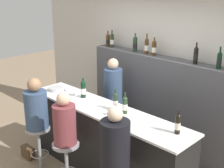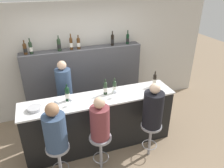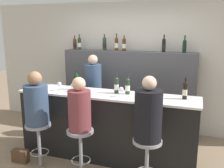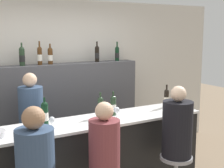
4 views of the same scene
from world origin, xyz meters
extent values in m
plane|color=#8C755B|center=(0.00, 0.00, 0.00)|extent=(16.00, 16.00, 0.00)
cube|color=beige|center=(0.00, 1.73, 1.30)|extent=(6.40, 0.05, 2.60)
cube|color=black|center=(0.00, 0.28, 0.52)|extent=(2.79, 0.55, 1.05)
cube|color=white|center=(0.00, 0.28, 1.06)|extent=(2.83, 0.59, 0.03)
cube|color=#4C4C51|center=(0.00, 1.51, 0.82)|extent=(2.65, 0.28, 1.63)
cylinder|color=black|center=(-0.55, 0.36, 1.19)|extent=(0.08, 0.08, 0.23)
cylinder|color=white|center=(-0.55, 0.36, 1.18)|extent=(0.08, 0.08, 0.09)
sphere|color=black|center=(-0.55, 0.36, 1.31)|extent=(0.08, 0.08, 0.08)
cylinder|color=black|center=(-0.55, 0.36, 1.36)|extent=(0.02, 0.02, 0.07)
cylinder|color=#233823|center=(0.14, 0.36, 1.19)|extent=(0.07, 0.07, 0.21)
cylinder|color=white|center=(0.14, 0.36, 1.17)|extent=(0.07, 0.07, 0.09)
sphere|color=#233823|center=(0.14, 0.36, 1.29)|extent=(0.07, 0.07, 0.07)
cylinder|color=#233823|center=(0.14, 0.36, 1.34)|extent=(0.02, 0.02, 0.08)
cylinder|color=#233823|center=(0.32, 0.36, 1.18)|extent=(0.07, 0.07, 0.21)
cylinder|color=white|center=(0.32, 0.36, 1.17)|extent=(0.07, 0.07, 0.08)
sphere|color=#233823|center=(0.32, 0.36, 1.29)|extent=(0.07, 0.07, 0.07)
cylinder|color=#233823|center=(0.32, 0.36, 1.34)|extent=(0.02, 0.02, 0.08)
cylinder|color=black|center=(1.17, 0.36, 1.19)|extent=(0.06, 0.06, 0.22)
cylinder|color=beige|center=(1.17, 0.36, 1.18)|extent=(0.07, 0.07, 0.09)
sphere|color=black|center=(1.17, 0.36, 1.30)|extent=(0.06, 0.06, 0.06)
cylinder|color=black|center=(1.17, 0.36, 1.35)|extent=(0.02, 0.02, 0.08)
cylinder|color=#4C2D14|center=(-1.16, 1.51, 1.73)|extent=(0.07, 0.07, 0.19)
cylinder|color=black|center=(-1.16, 1.51, 1.72)|extent=(0.08, 0.08, 0.08)
sphere|color=#4C2D14|center=(-1.16, 1.51, 1.82)|extent=(0.07, 0.07, 0.07)
cylinder|color=#4C2D14|center=(-1.16, 1.51, 1.88)|extent=(0.02, 0.02, 0.08)
cylinder|color=#233823|center=(-1.05, 1.51, 1.74)|extent=(0.07, 0.07, 0.21)
cylinder|color=white|center=(-1.05, 1.51, 1.73)|extent=(0.07, 0.07, 0.09)
sphere|color=#233823|center=(-1.05, 1.51, 1.85)|extent=(0.07, 0.07, 0.07)
cylinder|color=#233823|center=(-1.05, 1.51, 1.91)|extent=(0.02, 0.02, 0.09)
cylinder|color=#233823|center=(-0.49, 1.51, 1.75)|extent=(0.08, 0.08, 0.23)
cylinder|color=black|center=(-0.49, 1.51, 1.73)|extent=(0.08, 0.08, 0.09)
sphere|color=#233823|center=(-0.49, 1.51, 1.86)|extent=(0.08, 0.08, 0.08)
cylinder|color=#233823|center=(-0.49, 1.51, 1.91)|extent=(0.02, 0.02, 0.08)
cylinder|color=#4C2D14|center=(-0.24, 1.51, 1.75)|extent=(0.07, 0.07, 0.23)
cylinder|color=white|center=(-0.24, 1.51, 1.74)|extent=(0.07, 0.07, 0.09)
sphere|color=#4C2D14|center=(-0.24, 1.51, 1.86)|extent=(0.07, 0.07, 0.07)
cylinder|color=#4C2D14|center=(-0.24, 1.51, 1.92)|extent=(0.02, 0.02, 0.10)
cylinder|color=#4C2D14|center=(-0.08, 1.51, 1.74)|extent=(0.07, 0.07, 0.21)
cylinder|color=white|center=(-0.08, 1.51, 1.73)|extent=(0.07, 0.07, 0.08)
sphere|color=#4C2D14|center=(-0.08, 1.51, 1.84)|extent=(0.07, 0.07, 0.07)
cylinder|color=#4C2D14|center=(-0.08, 1.51, 1.90)|extent=(0.02, 0.02, 0.08)
cylinder|color=black|center=(0.69, 1.51, 1.74)|extent=(0.07, 0.07, 0.22)
cylinder|color=black|center=(0.69, 1.51, 1.73)|extent=(0.07, 0.07, 0.09)
sphere|color=black|center=(0.69, 1.51, 1.85)|extent=(0.07, 0.07, 0.07)
cylinder|color=black|center=(0.69, 1.51, 1.91)|extent=(0.02, 0.02, 0.09)
cylinder|color=black|center=(1.06, 1.51, 1.73)|extent=(0.07, 0.07, 0.20)
cylinder|color=black|center=(1.06, 1.51, 1.72)|extent=(0.07, 0.07, 0.08)
sphere|color=black|center=(1.06, 1.51, 1.83)|extent=(0.07, 0.07, 0.07)
cylinder|color=black|center=(1.06, 1.51, 1.90)|extent=(0.02, 0.02, 0.10)
cylinder|color=silver|center=(-0.77, 0.19, 1.08)|extent=(0.06, 0.06, 0.00)
cylinder|color=silver|center=(-0.77, 0.19, 1.12)|extent=(0.01, 0.01, 0.08)
sphere|color=silver|center=(-0.77, 0.19, 1.19)|extent=(0.07, 0.07, 0.07)
cylinder|color=silver|center=(-0.53, 0.19, 1.08)|extent=(0.07, 0.07, 0.00)
cylinder|color=silver|center=(-0.53, 0.19, 1.12)|extent=(0.01, 0.01, 0.07)
sphere|color=silver|center=(-0.53, 0.19, 1.18)|extent=(0.07, 0.07, 0.07)
cylinder|color=silver|center=(0.27, 0.19, 1.08)|extent=(0.06, 0.06, 0.00)
cylinder|color=silver|center=(0.27, 0.19, 1.12)|extent=(0.01, 0.01, 0.07)
sphere|color=silver|center=(0.27, 0.19, 1.19)|extent=(0.07, 0.07, 0.07)
cylinder|color=#B7B7BC|center=(-1.11, 0.24, 1.11)|extent=(0.23, 0.23, 0.06)
cylinder|color=gray|center=(-0.86, -0.30, 0.32)|extent=(0.05, 0.05, 0.64)
torus|color=gray|center=(-0.86, -0.30, 0.23)|extent=(0.28, 0.28, 0.02)
cylinder|color=gray|center=(-0.86, -0.30, 0.66)|extent=(0.38, 0.38, 0.04)
cylinder|color=#334766|center=(-0.86, -0.30, 0.98)|extent=(0.34, 0.34, 0.58)
sphere|color=#936B4C|center=(-0.86, -0.30, 1.37)|extent=(0.20, 0.20, 0.20)
cylinder|color=gray|center=(-0.17, -0.30, 0.32)|extent=(0.05, 0.05, 0.64)
torus|color=gray|center=(-0.17, -0.30, 0.23)|extent=(0.28, 0.28, 0.02)
cylinder|color=gray|center=(-0.17, -0.30, 0.66)|extent=(0.38, 0.38, 0.04)
cylinder|color=brown|center=(-0.17, -0.30, 0.97)|extent=(0.31, 0.31, 0.56)
sphere|color=#D8AD8C|center=(-0.17, -0.30, 1.34)|extent=(0.18, 0.18, 0.18)
cylinder|color=gray|center=(0.78, -0.30, 0.32)|extent=(0.05, 0.05, 0.64)
torus|color=gray|center=(0.78, -0.30, 0.23)|extent=(0.28, 0.28, 0.02)
cylinder|color=gray|center=(0.78, -0.30, 0.66)|extent=(0.38, 0.38, 0.04)
cylinder|color=black|center=(0.78, -0.30, 1.01)|extent=(0.34, 0.34, 0.65)
sphere|color=beige|center=(0.78, -0.30, 1.42)|extent=(0.18, 0.18, 0.18)
cylinder|color=#334766|center=(-0.53, 1.00, 0.71)|extent=(0.31, 0.31, 1.41)
sphere|color=#D8AD8C|center=(-0.53, 1.00, 1.50)|extent=(0.18, 0.18, 0.18)
camera|label=1|loc=(2.96, -2.56, 2.82)|focal=50.00mm
camera|label=2|loc=(-0.92, -3.01, 3.08)|focal=35.00mm
camera|label=3|loc=(1.33, -3.21, 2.05)|focal=40.00mm
camera|label=4|loc=(-1.57, -2.90, 2.10)|focal=50.00mm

